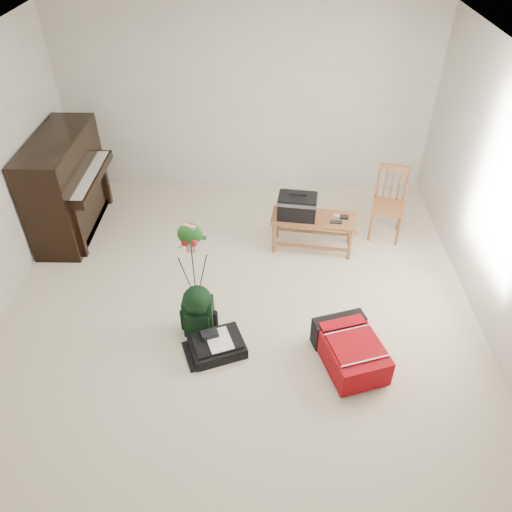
{
  "coord_description": "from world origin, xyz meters",
  "views": [
    {
      "loc": [
        0.25,
        -3.72,
        3.77
      ],
      "look_at": [
        0.18,
        0.35,
        0.53
      ],
      "focal_mm": 35.0,
      "sensor_mm": 36.0,
      "label": 1
    }
  ],
  "objects_px": {
    "piano": "(67,187)",
    "dining_chair": "(388,204)",
    "green_backpack": "(198,309)",
    "black_duffel": "(217,345)",
    "red_suitcase": "(350,346)",
    "bench": "(303,211)",
    "flower_stand": "(193,265)"
  },
  "relations": [
    {
      "from": "piano",
      "to": "bench",
      "type": "distance_m",
      "value": 2.92
    },
    {
      "from": "piano",
      "to": "red_suitcase",
      "type": "bearing_deg",
      "value": -33.28
    },
    {
      "from": "dining_chair",
      "to": "black_duffel",
      "type": "height_order",
      "value": "dining_chair"
    },
    {
      "from": "red_suitcase",
      "to": "green_backpack",
      "type": "distance_m",
      "value": 1.5
    },
    {
      "from": "green_backpack",
      "to": "flower_stand",
      "type": "bearing_deg",
      "value": 102.93
    },
    {
      "from": "bench",
      "to": "dining_chair",
      "type": "distance_m",
      "value": 1.13
    },
    {
      "from": "red_suitcase",
      "to": "flower_stand",
      "type": "xyz_separation_m",
      "value": [
        -1.55,
        0.77,
        0.34
      ]
    },
    {
      "from": "black_duffel",
      "to": "green_backpack",
      "type": "distance_m",
      "value": 0.39
    },
    {
      "from": "dining_chair",
      "to": "flower_stand",
      "type": "height_order",
      "value": "flower_stand"
    },
    {
      "from": "bench",
      "to": "black_duffel",
      "type": "height_order",
      "value": "bench"
    },
    {
      "from": "dining_chair",
      "to": "green_backpack",
      "type": "relative_size",
      "value": 1.56
    },
    {
      "from": "green_backpack",
      "to": "dining_chair",
      "type": "bearing_deg",
      "value": 40.99
    },
    {
      "from": "piano",
      "to": "black_duffel",
      "type": "bearing_deg",
      "value": -46.03
    },
    {
      "from": "green_backpack",
      "to": "flower_stand",
      "type": "distance_m",
      "value": 0.5
    },
    {
      "from": "piano",
      "to": "red_suitcase",
      "type": "xyz_separation_m",
      "value": [
        3.27,
        -2.14,
        -0.43
      ]
    },
    {
      "from": "piano",
      "to": "dining_chair",
      "type": "height_order",
      "value": "piano"
    },
    {
      "from": "dining_chair",
      "to": "piano",
      "type": "bearing_deg",
      "value": -166.52
    },
    {
      "from": "green_backpack",
      "to": "black_duffel",
      "type": "bearing_deg",
      "value": -49.65
    },
    {
      "from": "red_suitcase",
      "to": "flower_stand",
      "type": "height_order",
      "value": "flower_stand"
    },
    {
      "from": "piano",
      "to": "flower_stand",
      "type": "relative_size",
      "value": 1.43
    },
    {
      "from": "black_duffel",
      "to": "flower_stand",
      "type": "xyz_separation_m",
      "value": [
        -0.28,
        0.7,
        0.43
      ]
    },
    {
      "from": "red_suitcase",
      "to": "piano",
      "type": "bearing_deg",
      "value": 129.23
    },
    {
      "from": "piano",
      "to": "green_backpack",
      "type": "distance_m",
      "value": 2.58
    },
    {
      "from": "black_duffel",
      "to": "dining_chair",
      "type": "bearing_deg",
      "value": 24.64
    },
    {
      "from": "black_duffel",
      "to": "bench",
      "type": "bearing_deg",
      "value": 41.1
    },
    {
      "from": "flower_stand",
      "to": "bench",
      "type": "bearing_deg",
      "value": 58.12
    },
    {
      "from": "bench",
      "to": "flower_stand",
      "type": "relative_size",
      "value": 1.0
    },
    {
      "from": "dining_chair",
      "to": "green_backpack",
      "type": "height_order",
      "value": "dining_chair"
    },
    {
      "from": "piano",
      "to": "black_duffel",
      "type": "relative_size",
      "value": 2.43
    },
    {
      "from": "piano",
      "to": "green_backpack",
      "type": "height_order",
      "value": "piano"
    },
    {
      "from": "bench",
      "to": "green_backpack",
      "type": "bearing_deg",
      "value": -119.81
    },
    {
      "from": "green_backpack",
      "to": "piano",
      "type": "bearing_deg",
      "value": 136.64
    }
  ]
}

